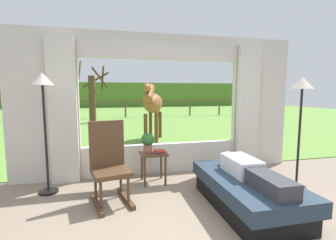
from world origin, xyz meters
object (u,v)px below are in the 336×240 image
object	(u,v)px
floor_lamp_right	(302,99)
pasture_tree	(93,96)
reclining_person	(250,171)
potted_plant	(148,141)
rocking_chair	(109,163)
side_table	(153,158)
floor_lamp_left	(43,97)
book_stack	(159,152)
horse	(153,104)
recliner_sofa	(247,192)

from	to	relation	value
floor_lamp_right	pasture_tree	distance (m)	9.83
reclining_person	potted_plant	xyz separation A→B (m)	(-1.10, 1.29, 0.18)
reclining_person	rocking_chair	xyz separation A→B (m)	(-1.74, 0.70, 0.02)
reclining_person	side_table	size ratio (longest dim) A/B	2.75
side_table	pasture_tree	world-z (taller)	pasture_tree
floor_lamp_left	pasture_tree	bearing A→B (deg)	88.75
rocking_chair	floor_lamp_left	size ratio (longest dim) A/B	0.62
potted_plant	floor_lamp_right	bearing A→B (deg)	-20.11
reclining_person	floor_lamp_left	xyz separation A→B (m)	(-2.64, 1.20, 0.93)
reclining_person	potted_plant	world-z (taller)	potted_plant
book_stack	floor_lamp_left	xyz separation A→B (m)	(-1.71, 0.04, 0.91)
floor_lamp_left	floor_lamp_right	bearing A→B (deg)	-10.95
rocking_chair	horse	size ratio (longest dim) A/B	0.62
reclining_person	floor_lamp_left	distance (m)	3.05
book_stack	potted_plant	bearing A→B (deg)	143.26
rocking_chair	pasture_tree	distance (m)	8.98
recliner_sofa	floor_lamp_right	distance (m)	1.70
reclining_person	book_stack	bearing A→B (deg)	129.43
rocking_chair	floor_lamp_right	bearing A→B (deg)	-17.83
potted_plant	horse	world-z (taller)	horse
rocking_chair	pasture_tree	size ratio (longest dim) A/B	0.37
floor_lamp_left	horse	bearing A→B (deg)	57.40
potted_plant	rocking_chair	bearing A→B (deg)	-137.22
potted_plant	book_stack	world-z (taller)	potted_plant
side_table	pasture_tree	size ratio (longest dim) A/B	0.17
rocking_chair	horse	distance (m)	4.24
side_table	potted_plant	world-z (taller)	potted_plant
floor_lamp_right	pasture_tree	world-z (taller)	pasture_tree
rocking_chair	recliner_sofa	bearing A→B (deg)	-33.76
recliner_sofa	floor_lamp_right	xyz separation A→B (m)	(1.14, 0.42, 1.19)
floor_lamp_right	horse	size ratio (longest dim) A/B	0.97
reclining_person	pasture_tree	xyz separation A→B (m)	(-2.46, 9.62, 0.81)
recliner_sofa	potted_plant	distance (m)	1.73
recliner_sofa	reclining_person	size ratio (longest dim) A/B	1.20
floor_lamp_left	horse	xyz separation A→B (m)	(2.23, 3.49, -0.29)
potted_plant	horse	size ratio (longest dim) A/B	0.18
potted_plant	floor_lamp_right	size ratio (longest dim) A/B	0.18
recliner_sofa	horse	size ratio (longest dim) A/B	0.95
pasture_tree	book_stack	bearing A→B (deg)	-79.76
floor_lamp_left	side_table	bearing A→B (deg)	1.09
recliner_sofa	rocking_chair	bearing A→B (deg)	160.09
recliner_sofa	side_table	size ratio (longest dim) A/B	3.29
floor_lamp_right	potted_plant	bearing A→B (deg)	159.89
recliner_sofa	pasture_tree	distance (m)	9.94
potted_plant	book_stack	xyz separation A→B (m)	(0.17, -0.13, -0.16)
recliner_sofa	pasture_tree	bearing A→B (deg)	105.13
floor_lamp_right	book_stack	bearing A→B (deg)	161.49
potted_plant	reclining_person	bearing A→B (deg)	-49.47
floor_lamp_left	floor_lamp_right	xyz separation A→B (m)	(3.79, -0.73, -0.04)
potted_plant	floor_lamp_right	distance (m)	2.50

